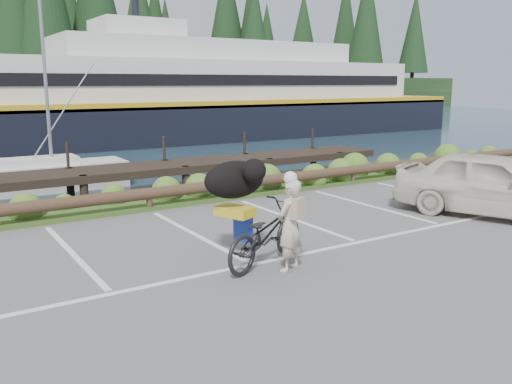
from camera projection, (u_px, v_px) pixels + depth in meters
ground at (241, 259)px, 10.18m from camera, size 72.00×72.00×0.00m
vegetation_strip at (140, 204)px, 14.56m from camera, size 34.00×1.60×0.10m
log_rail at (150, 211)px, 13.99m from camera, size 32.00×0.30×0.60m
bicycle at (266, 234)px, 9.74m from camera, size 2.31×1.53×1.15m
cyclist at (290, 225)px, 9.40m from camera, size 0.70×0.59×1.63m
dog at (235, 180)px, 9.96m from camera, size 1.01×1.35×0.70m
parked_car at (494, 184)px, 13.29m from camera, size 3.56×5.06×1.60m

